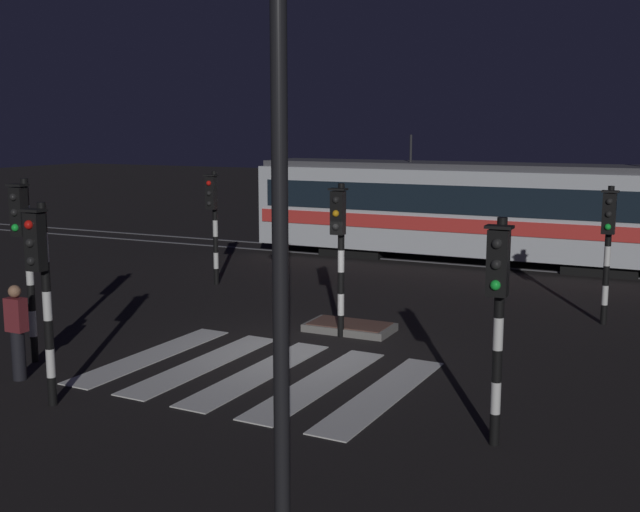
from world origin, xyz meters
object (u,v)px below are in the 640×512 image
object	(u,v)px
traffic_light_corner_near_left	(24,243)
tram	(474,210)
traffic_light_corner_far_left	(213,210)
pedestrian_waiting_at_kerb	(17,332)
traffic_light_corner_near_right	(498,298)
traffic_light_median_centre	(339,237)
street_lamp_near_kerb	(268,89)
traffic_light_kerb_mid_left	(41,274)
traffic_light_corner_far_right	(608,234)

from	to	relation	value
traffic_light_corner_near_left	tram	bearing A→B (deg)	72.27
traffic_light_corner_far_left	pedestrian_waiting_at_kerb	size ratio (longest dim) A/B	1.88
traffic_light_corner_near_right	traffic_light_median_centre	size ratio (longest dim) A/B	0.99
street_lamp_near_kerb	traffic_light_median_centre	bearing A→B (deg)	108.92
traffic_light_corner_far_left	pedestrian_waiting_at_kerb	distance (m)	8.83
traffic_light_corner_far_left	traffic_light_median_centre	distance (m)	6.54
traffic_light_corner_near_left	traffic_light_kerb_mid_left	xyz separation A→B (m)	(2.05, -1.67, -0.14)
traffic_light_median_centre	traffic_light_kerb_mid_left	bearing A→B (deg)	-113.07
traffic_light_corner_far_left	tram	size ratio (longest dim) A/B	0.22
traffic_light_median_centre	tram	xyz separation A→B (m)	(0.15, 10.47, -0.41)
traffic_light_corner_far_right	tram	bearing A→B (deg)	124.72
traffic_light_corner_near_right	street_lamp_near_kerb	bearing A→B (deg)	-115.99
traffic_light_corner_far_left	traffic_light_corner_near_left	xyz separation A→B (m)	(0.92, -7.78, 0.19)
street_lamp_near_kerb	traffic_light_kerb_mid_left	bearing A→B (deg)	159.46
traffic_light_corner_near_left	pedestrian_waiting_at_kerb	size ratio (longest dim) A/B	2.04
traffic_light_corner_far_right	pedestrian_waiting_at_kerb	bearing A→B (deg)	-136.23
traffic_light_corner_near_right	pedestrian_waiting_at_kerb	size ratio (longest dim) A/B	1.89
street_lamp_near_kerb	tram	xyz separation A→B (m)	(-2.52, 18.24, -3.07)
traffic_light_corner_far_left	traffic_light_corner_near_left	bearing A→B (deg)	-83.24
traffic_light_corner_far_left	traffic_light_kerb_mid_left	xyz separation A→B (m)	(2.97, -9.44, 0.05)
pedestrian_waiting_at_kerb	traffic_light_corner_far_left	bearing A→B (deg)	99.84
traffic_light_corner_near_right	tram	bearing A→B (deg)	105.69
traffic_light_corner_near_left	traffic_light_kerb_mid_left	world-z (taller)	traffic_light_corner_near_left
traffic_light_corner_far_right	traffic_light_corner_near_left	bearing A→B (deg)	-140.94
pedestrian_waiting_at_kerb	traffic_light_kerb_mid_left	bearing A→B (deg)	-29.26
traffic_light_kerb_mid_left	street_lamp_near_kerb	distance (m)	6.11
traffic_light_corner_near_right	traffic_light_median_centre	world-z (taller)	traffic_light_median_centre
traffic_light_median_centre	pedestrian_waiting_at_kerb	size ratio (longest dim) A/B	1.91
traffic_light_corner_near_right	pedestrian_waiting_at_kerb	distance (m)	8.40
traffic_light_corner_near_left	tram	distance (m)	15.38
traffic_light_corner_far_right	traffic_light_corner_near_left	distance (m)	12.23
street_lamp_near_kerb	tram	bearing A→B (deg)	97.86
traffic_light_median_centre	traffic_light_kerb_mid_left	xyz separation A→B (m)	(-2.49, -5.84, 0.01)
traffic_light_corner_near_right	traffic_light_median_centre	bearing A→B (deg)	134.58
traffic_light_kerb_mid_left	street_lamp_near_kerb	world-z (taller)	street_lamp_near_kerb
tram	pedestrian_waiting_at_kerb	size ratio (longest dim) A/B	8.72
traffic_light_corner_near_left	tram	size ratio (longest dim) A/B	0.23
traffic_light_corner_far_right	tram	xyz separation A→B (m)	(-4.81, 6.94, -0.32)
traffic_light_median_centre	traffic_light_corner_near_left	bearing A→B (deg)	-137.39
tram	traffic_light_corner_near_right	bearing A→B (deg)	-74.31
traffic_light_corner_near_right	pedestrian_waiting_at_kerb	world-z (taller)	traffic_light_corner_near_right
traffic_light_corner_near_right	traffic_light_corner_near_left	bearing A→B (deg)	178.66
traffic_light_corner_near_right	tram	world-z (taller)	tram
traffic_light_corner_near_right	traffic_light_corner_near_left	distance (m)	8.86
pedestrian_waiting_at_kerb	traffic_light_corner_near_left	bearing A→B (deg)	124.33
traffic_light_corner_far_left	tram	world-z (taller)	tram
traffic_light_corner_far_left	pedestrian_waiting_at_kerb	bearing A→B (deg)	-80.16
traffic_light_corner_near_right	traffic_light_kerb_mid_left	world-z (taller)	traffic_light_kerb_mid_left
tram	traffic_light_median_centre	bearing A→B (deg)	-90.80
traffic_light_corner_far_right	tram	distance (m)	8.45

